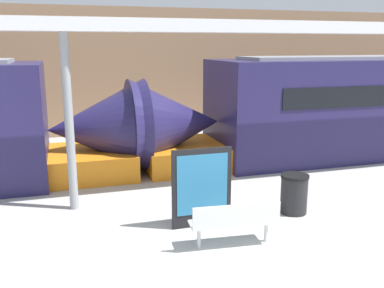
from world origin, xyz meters
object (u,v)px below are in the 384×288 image
object	(u,v)px
bench_near	(235,220)
poster_board	(202,187)
support_column_near	(69,124)
trash_bin	(294,194)

from	to	relation	value
bench_near	poster_board	distance (m)	1.11
poster_board	bench_near	bearing A→B (deg)	-74.88
poster_board	support_column_near	world-z (taller)	support_column_near
trash_bin	poster_board	size ratio (longest dim) A/B	0.53
poster_board	support_column_near	bearing A→B (deg)	144.68
support_column_near	trash_bin	bearing A→B (deg)	-19.71
trash_bin	support_column_near	bearing A→B (deg)	160.29
bench_near	support_column_near	xyz separation A→B (m)	(-2.69, 2.74, 1.40)
poster_board	support_column_near	xyz separation A→B (m)	(-2.42, 1.71, 1.10)
bench_near	support_column_near	size ratio (longest dim) A/B	0.43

